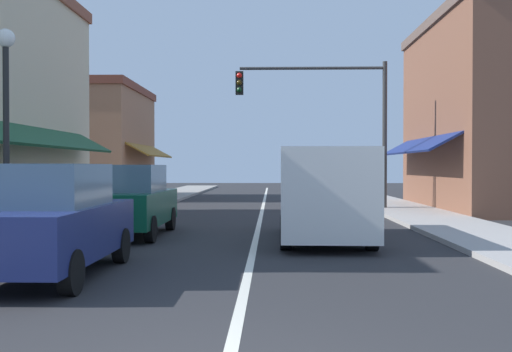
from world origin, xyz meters
name	(u,v)px	position (x,y,z in m)	size (l,w,h in m)	color
ground_plane	(262,213)	(0.00, 18.00, 0.00)	(80.00, 80.00, 0.00)	#28282B
sidewalk_left	(116,211)	(-5.50, 18.00, 0.06)	(2.60, 56.00, 0.12)	gray
sidewalk_right	(409,211)	(5.50, 18.00, 0.06)	(2.60, 56.00, 0.12)	#A39E99
lane_center_stripe	(262,213)	(0.00, 18.00, 0.00)	(0.14, 52.00, 0.01)	silver
storefront_right_block	(484,113)	(8.93, 20.00, 3.88)	(5.59, 10.20, 7.76)	brown
storefront_far_left	(91,142)	(-9.52, 28.00, 3.05)	(6.77, 8.20, 6.10)	#9E6B4C
parked_car_nearest_left	(49,221)	(-3.11, 4.93, 0.88)	(1.80, 4.11, 1.77)	navy
parked_car_second_left	(129,201)	(-3.16, 10.42, 0.88)	(1.79, 4.10, 1.77)	#0F4C33
van_in_lane	(324,191)	(1.59, 9.62, 1.15)	(2.09, 5.22, 2.12)	silver
traffic_signal_mast_arm	(332,108)	(2.75, 19.13, 4.03)	(5.92, 0.50, 5.83)	#333333
street_lamp_left_near	(6,101)	(-4.82, 7.26, 3.01)	(0.36, 0.36, 4.42)	black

